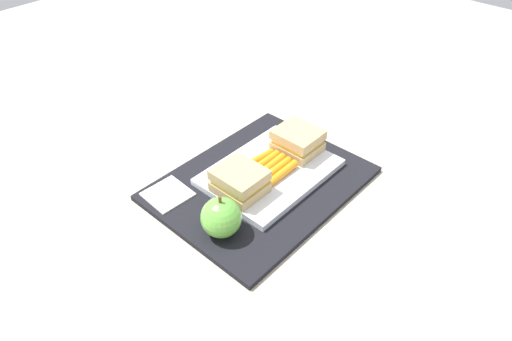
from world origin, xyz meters
The scene contains 8 objects.
ground_plane centered at (0.00, 0.00, 0.00)m, with size 2.40×2.40×0.00m, color #B7AD99.
lunchbag_mat centered at (0.00, 0.00, 0.01)m, with size 0.36×0.28×0.01m, color black.
food_tray centered at (-0.03, 0.00, 0.02)m, with size 0.23×0.17×0.01m, color white.
sandwich_half_left centered at (-0.10, 0.00, 0.04)m, with size 0.07×0.08×0.04m.
sandwich_half_right centered at (0.05, 0.00, 0.04)m, with size 0.07×0.08×0.04m.
carrot_sticks_bundle centered at (-0.03, 0.00, 0.03)m, with size 0.08×0.07×0.02m.
apple centered at (0.13, 0.04, 0.04)m, with size 0.06×0.06×0.08m.
paper_napkin centered at (0.14, -0.09, 0.01)m, with size 0.07×0.07×0.00m, color white.
Camera 1 is at (0.46, 0.41, 0.54)m, focal length 32.18 mm.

